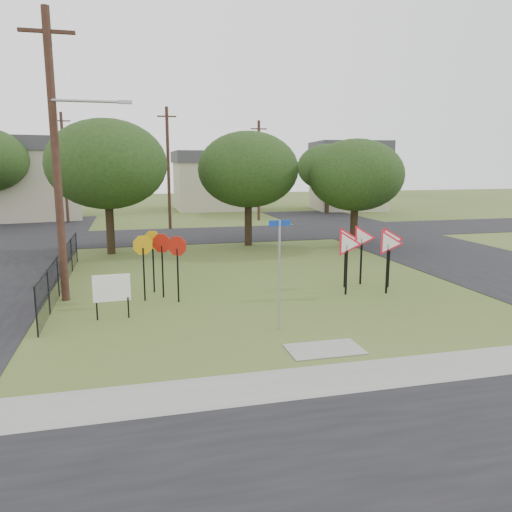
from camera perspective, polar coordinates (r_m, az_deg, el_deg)
The scene contains 22 objects.
ground at distance 15.80m, azimuth 4.59°, elevation -7.57°, with size 140.00×140.00×0.00m, color #3E531F.
sidewalk at distance 12.16m, azimuth 11.11°, elevation -13.38°, with size 30.00×1.60×0.02m, color gray.
planting_strip at distance 11.19m, azimuth 13.81°, elevation -15.70°, with size 30.00×0.80×0.02m, color #3E531F.
street_right at distance 29.91m, azimuth 20.45°, elevation 0.45°, with size 8.00×50.00×0.02m, color black.
street_far at distance 34.90m, azimuth -5.97°, elevation 2.41°, with size 60.00×8.00×0.02m, color black.
curb_pad at distance 13.68m, azimuth 7.86°, elevation -10.51°, with size 2.00×1.20×0.02m, color gray.
street_name_sign at distance 14.62m, azimuth 2.68°, elevation -1.43°, with size 0.68×0.10×3.29m.
stop_sign_cluster at distance 18.48m, azimuth -11.07°, elevation 0.65°, with size 1.86×2.05×2.41m.
yield_sign_cluster at distance 19.89m, azimuth 12.53°, elevation 1.42°, with size 3.12×2.20×2.50m.
info_board at distance 16.48m, azimuth -16.16°, elevation -3.70°, with size 1.16×0.11×1.45m.
utility_pole_main at distance 18.86m, azimuth -21.74°, elevation 10.75°, with size 3.55×0.33×10.00m.
far_pole_a at distance 38.32m, azimuth -9.99°, elevation 9.92°, with size 1.40×0.24×9.00m.
far_pole_b at distance 43.59m, azimuth 0.32°, elevation 9.80°, with size 1.40×0.24×8.50m.
far_pole_c at distance 44.51m, azimuth -21.05°, elevation 9.45°, with size 1.40×0.24×9.00m.
fence_run at distance 21.05m, azimuth -21.30°, elevation -1.47°, with size 0.05×11.55×1.50m.
house_left at distance 49.08m, azimuth -25.11°, elevation 8.08°, with size 10.58×8.88×7.20m.
house_mid at distance 54.96m, azimuth -4.89°, elevation 8.66°, with size 8.40×8.40×6.20m.
house_right at distance 55.19m, azimuth 10.49°, elevation 9.05°, with size 8.30×8.30×7.20m.
tree_near_left at distance 28.23m, azimuth -16.69°, elevation 10.00°, with size 6.40×6.40×7.27m.
tree_near_mid at distance 30.01m, azimuth -0.91°, elevation 9.84°, with size 6.00×6.00×6.80m.
tree_near_right at distance 30.11m, azimuth 11.32°, elevation 9.04°, with size 5.60×5.60×6.33m.
tree_far_right at distance 49.91m, azimuth 8.21°, elevation 10.00°, with size 6.00×6.00×6.80m.
Camera 1 is at (-4.87, -14.21, 4.89)m, focal length 35.00 mm.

